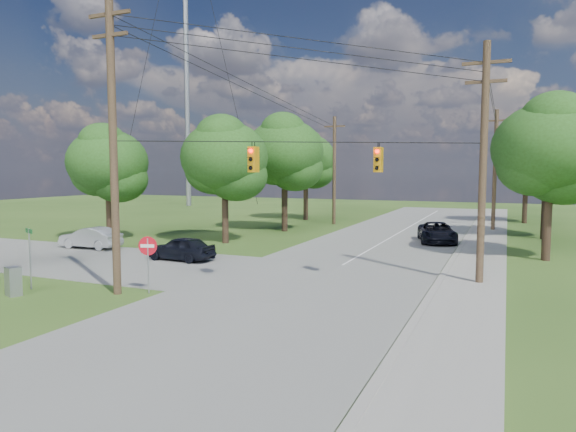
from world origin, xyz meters
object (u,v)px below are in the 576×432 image
at_px(pole_ne, 483,160).
at_px(pole_north_e, 495,169).
at_px(pole_north_w, 334,169).
at_px(car_cross_silver, 91,238).
at_px(do_not_enter_sign, 148,252).
at_px(control_cabinet, 13,281).
at_px(car_cross_dark, 181,248).
at_px(pole_sw, 113,140).
at_px(car_main_north, 437,232).

xyz_separation_m(pole_ne, pole_north_e, (-0.00, 22.00, -0.34)).
relative_size(pole_north_w, car_cross_silver, 2.42).
bearing_deg(do_not_enter_sign, pole_ne, 12.12).
xyz_separation_m(control_cabinet, do_not_enter_sign, (4.74, 2.47, 1.13)).
distance_m(pole_ne, car_cross_dark, 16.34).
bearing_deg(control_cabinet, pole_north_w, 104.91).
xyz_separation_m(pole_sw, pole_north_e, (13.50, 29.60, -1.10)).
height_order(pole_north_w, control_cabinet, pole_north_w).
bearing_deg(do_not_enter_sign, car_cross_silver, 126.02).
height_order(car_main_north, do_not_enter_sign, do_not_enter_sign).
bearing_deg(do_not_enter_sign, pole_north_w, 75.62).
bearing_deg(pole_north_w, do_not_enter_sign, -87.04).
bearing_deg(control_cabinet, car_cross_silver, 141.57).
bearing_deg(pole_north_e, do_not_enter_sign, -113.15).
height_order(pole_north_e, car_cross_dark, pole_north_e).
distance_m(pole_north_e, car_cross_silver, 31.67).
height_order(pole_sw, pole_north_e, pole_sw).
xyz_separation_m(pole_north_w, car_cross_dark, (-1.73, -22.11, -4.43)).
relative_size(pole_north_w, do_not_enter_sign, 4.24).
relative_size(pole_north_e, do_not_enter_sign, 4.24).
bearing_deg(pole_north_w, pole_north_e, 0.00).
bearing_deg(car_cross_dark, do_not_enter_sign, 27.27).
distance_m(pole_ne, pole_north_e, 22.00).
bearing_deg(car_cross_dark, pole_ne, 92.59).
xyz_separation_m(pole_ne, pole_north_w, (-13.90, 22.00, -0.34)).
bearing_deg(pole_north_w, control_cabinet, -95.88).
bearing_deg(car_cross_dark, control_cabinet, -6.99).
bearing_deg(pole_north_w, car_cross_dark, -94.47).
height_order(car_cross_dark, control_cabinet, car_cross_dark).
xyz_separation_m(pole_ne, car_cross_dark, (-15.63, -0.11, -4.76)).
relative_size(car_main_north, do_not_enter_sign, 2.14).
bearing_deg(car_cross_dark, pole_north_w, 177.73).
bearing_deg(car_cross_dark, car_cross_silver, -97.84).
height_order(pole_sw, pole_ne, pole_sw).
distance_m(pole_sw, control_cabinet, 6.97).
xyz_separation_m(pole_north_e, do_not_enter_sign, (-12.40, -29.00, -3.41)).
height_order(pole_sw, control_cabinet, pole_sw).
bearing_deg(car_main_north, do_not_enter_sign, -127.73).
bearing_deg(pole_sw, pole_ne, 29.38).
bearing_deg(control_cabinet, pole_ne, 49.72).
xyz_separation_m(pole_north_e, control_cabinet, (-17.14, -31.48, -4.54)).
bearing_deg(pole_ne, car_main_north, 104.77).
height_order(pole_north_e, control_cabinet, pole_north_e).
relative_size(pole_sw, car_main_north, 2.38).
bearing_deg(car_cross_silver, pole_north_e, 129.52).
relative_size(pole_north_w, car_cross_dark, 2.54).
relative_size(pole_sw, pole_north_w, 1.20).
bearing_deg(car_main_north, pole_ne, -88.62).
relative_size(pole_ne, car_main_north, 2.08).
height_order(pole_north_e, car_main_north, pole_north_e).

